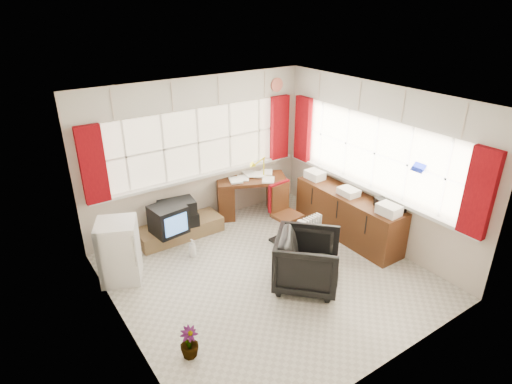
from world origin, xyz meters
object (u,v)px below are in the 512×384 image
at_px(task_chair, 283,211).
at_px(office_chair, 307,261).
at_px(desk, 251,194).
at_px(desk_lamp, 264,162).
at_px(tv_bench, 180,230).
at_px(mini_fridge, 119,251).
at_px(credenza, 348,215).
at_px(crt_tv, 168,219).
at_px(radiator, 310,236).

height_order(task_chair, office_chair, task_chair).
bearing_deg(office_chair, desk, 31.18).
height_order(desk_lamp, tv_bench, desk_lamp).
bearing_deg(desk_lamp, mini_fridge, -169.31).
relative_size(desk_lamp, tv_bench, 0.28).
height_order(desk, desk_lamp, desk_lamp).
bearing_deg(tv_bench, credenza, -33.70).
bearing_deg(mini_fridge, crt_tv, 24.33).
relative_size(tv_bench, mini_fridge, 1.58).
distance_m(desk, mini_fridge, 2.66).
distance_m(office_chair, credenza, 1.55).
height_order(task_chair, credenza, task_chair).
bearing_deg(desk_lamp, desk, 160.04).
relative_size(credenza, tv_bench, 1.43).
bearing_deg(desk, tv_bench, -179.50).
bearing_deg(desk_lamp, tv_bench, 177.70).
distance_m(desk, credenza, 1.76).
relative_size(desk_lamp, radiator, 0.69).
xyz_separation_m(desk_lamp, office_chair, (-0.76, -2.10, -0.59)).
distance_m(desk, tv_bench, 1.45).
xyz_separation_m(tv_bench, mini_fridge, (-1.16, -0.59, 0.32)).
distance_m(desk_lamp, radiator, 1.62).
xyz_separation_m(task_chair, tv_bench, (-1.33, 1.02, -0.39)).
relative_size(desk, desk_lamp, 3.48).
relative_size(office_chair, credenza, 0.42).
bearing_deg(office_chair, tv_bench, 67.22).
bearing_deg(office_chair, desk_lamp, 25.34).
bearing_deg(mini_fridge, tv_bench, 27.04).
bearing_deg(credenza, mini_fridge, 164.95).
bearing_deg(mini_fridge, credenza, -15.05).
relative_size(credenza, crt_tv, 3.65).
relative_size(desk_lamp, credenza, 0.19).
bearing_deg(task_chair, mini_fridge, 170.36).
height_order(desk, office_chair, office_chair).
xyz_separation_m(credenza, mini_fridge, (-3.44, 0.93, 0.06)).
bearing_deg(crt_tv, radiator, -36.85).
distance_m(desk, task_chair, 1.04).
bearing_deg(office_chair, mini_fridge, 97.62).
height_order(desk_lamp, radiator, desk_lamp).
xyz_separation_m(office_chair, mini_fridge, (-2.04, 1.57, 0.06)).
bearing_deg(crt_tv, desk_lamp, 3.56).
xyz_separation_m(desk, credenza, (0.86, -1.53, -0.01)).
height_order(desk_lamp, office_chair, desk_lamp).
bearing_deg(crt_tv, task_chair, -27.77).
height_order(desk_lamp, mini_fridge, desk_lamp).
distance_m(office_chair, radiator, 0.93).
height_order(task_chair, radiator, task_chair).
height_order(desk_lamp, credenza, desk_lamp).
bearing_deg(task_chair, desk_lamp, 72.19).
bearing_deg(task_chair, crt_tv, 152.23).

